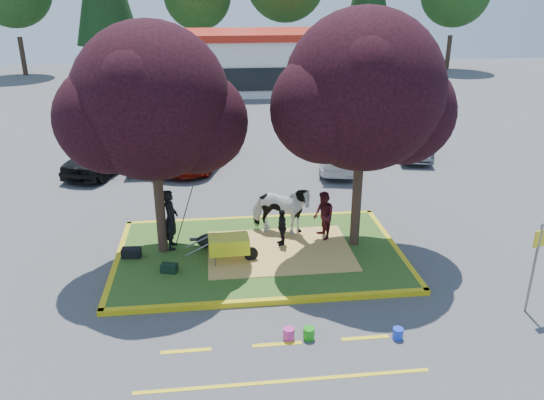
{
  "coord_description": "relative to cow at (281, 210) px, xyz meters",
  "views": [
    {
      "loc": [
        -1.24,
        -13.83,
        7.31
      ],
      "look_at": [
        0.43,
        0.5,
        1.57
      ],
      "focal_mm": 35.0,
      "sensor_mm": 36.0,
      "label": 1
    }
  ],
  "objects": [
    {
      "name": "straw_bedding",
      "position": [
        -0.18,
        -1.17,
        -0.81
      ],
      "size": [
        4.2,
        3.0,
        0.01
      ],
      "primitive_type": "cube",
      "color": "#EDBD61",
      "rests_on": "median_island"
    },
    {
      "name": "curb_far",
      "position": [
        -0.78,
        1.41,
        -0.89
      ],
      "size": [
        8.3,
        0.16,
        0.15
      ],
      "primitive_type": "cube",
      "color": "gold",
      "rests_on": "ground"
    },
    {
      "name": "wheelbarrow",
      "position": [
        -1.67,
        -1.67,
        -0.29
      ],
      "size": [
        2.03,
        0.72,
        0.76
      ],
      "rotation": [
        0.0,
        0.0,
        0.04
      ],
      "color": "black",
      "rests_on": "median_island"
    },
    {
      "name": "bucket_green",
      "position": [
        -0.05,
        -5.25,
        -0.82
      ],
      "size": [
        0.31,
        0.31,
        0.28
      ],
      "primitive_type": "cylinder",
      "rotation": [
        0.0,
        0.0,
        0.22
      ],
      "color": "#1C9717",
      "rests_on": "ground"
    },
    {
      "name": "fire_lane_stripe_c",
      "position": [
        1.22,
        -5.37,
        -0.96
      ],
      "size": [
        1.1,
        0.12,
        0.01
      ],
      "primitive_type": "cube",
      "color": "yellow",
      "rests_on": "ground"
    },
    {
      "name": "retail_building",
      "position": [
        1.22,
        26.81,
        1.29
      ],
      "size": [
        20.4,
        8.4,
        4.4
      ],
      "color": "silver",
      "rests_on": "ground"
    },
    {
      "name": "car_silver",
      "position": [
        -5.0,
        7.93,
        -0.36
      ],
      "size": [
        1.34,
        3.67,
        1.2
      ],
      "primitive_type": "imported",
      "rotation": [
        0.0,
        0.0,
        3.12
      ],
      "color": "#98999F",
      "rests_on": "ground"
    },
    {
      "name": "bucket_pink",
      "position": [
        -0.5,
        -5.21,
        -0.82
      ],
      "size": [
        0.28,
        0.28,
        0.27
      ],
      "primitive_type": "cylinder",
      "rotation": [
        0.0,
        0.0,
        0.09
      ],
      "color": "#CF2E8E",
      "rests_on": "ground"
    },
    {
      "name": "cow",
      "position": [
        0.0,
        0.0,
        0.0
      ],
      "size": [
        2.1,
        1.49,
        1.62
      ],
      "primitive_type": "imported",
      "rotation": [
        0.0,
        0.0,
        1.21
      ],
      "color": "white",
      "rests_on": "median_island"
    },
    {
      "name": "car_black",
      "position": [
        -6.7,
        7.48,
        -0.2
      ],
      "size": [
        3.27,
        4.79,
        1.52
      ],
      "primitive_type": "imported",
      "rotation": [
        0.0,
        0.0,
        -0.37
      ],
      "color": "black",
      "rests_on": "ground"
    },
    {
      "name": "fire_lane_stripe_b",
      "position": [
        -0.78,
        -5.37,
        -0.96
      ],
      "size": [
        1.1,
        0.12,
        0.01
      ],
      "primitive_type": "cube",
      "color": "yellow",
      "rests_on": "ground"
    },
    {
      "name": "curb_left",
      "position": [
        -4.86,
        -1.17,
        -0.89
      ],
      "size": [
        0.16,
        5.3,
        0.15
      ],
      "primitive_type": "cube",
      "color": "gold",
      "rests_on": "ground"
    },
    {
      "name": "median_island",
      "position": [
        -0.78,
        -1.17,
        -0.89
      ],
      "size": [
        8.0,
        5.0,
        0.15
      ],
      "primitive_type": "cube",
      "color": "#2B4E18",
      "rests_on": "ground"
    },
    {
      "name": "fire_lane_stripe_a",
      "position": [
        -2.78,
        -5.37,
        -0.96
      ],
      "size": [
        1.1,
        0.12,
        0.01
      ],
      "primitive_type": "cube",
      "color": "yellow",
      "rests_on": "ground"
    },
    {
      "name": "curb_near",
      "position": [
        -0.78,
        -3.75,
        -0.89
      ],
      "size": [
        8.3,
        0.16,
        0.15
      ],
      "primitive_type": "cube",
      "color": "gold",
      "rests_on": "ground"
    },
    {
      "name": "fire_lane_long",
      "position": [
        -0.78,
        -6.57,
        -0.96
      ],
      "size": [
        6.0,
        0.1,
        0.01
      ],
      "primitive_type": "cube",
      "color": "yellow",
      "rests_on": "ground"
    },
    {
      "name": "visitor_a",
      "position": [
        1.25,
        -0.49,
        -0.06
      ],
      "size": [
        0.7,
        0.83,
        1.51
      ],
      "primitive_type": "imported",
      "rotation": [
        0.0,
        0.0,
        -1.37
      ],
      "color": "#421318",
      "rests_on": "median_island"
    },
    {
      "name": "bucket_blue",
      "position": [
        1.94,
        -5.47,
        -0.83
      ],
      "size": [
        0.28,
        0.28,
        0.26
      ],
      "primitive_type": "cylinder",
      "rotation": [
        0.0,
        0.0,
        -0.19
      ],
      "color": "blue",
      "rests_on": "ground"
    },
    {
      "name": "car_grey",
      "position": [
        7.29,
        8.06,
        -0.3
      ],
      "size": [
        2.23,
        4.21,
        1.32
      ],
      "primitive_type": "imported",
      "rotation": [
        0.0,
        0.0,
        -0.22
      ],
      "color": "#55565C",
      "rests_on": "ground"
    },
    {
      "name": "car_white",
      "position": [
        3.42,
        6.58,
        -0.36
      ],
      "size": [
        2.57,
        4.44,
        1.21
      ],
      "primitive_type": "imported",
      "rotation": [
        0.0,
        0.0,
        2.92
      ],
      "color": "white",
      "rests_on": "ground"
    },
    {
      "name": "gear_bag_green",
      "position": [
        -3.33,
        -2.08,
        -0.7
      ],
      "size": [
        0.49,
        0.38,
        0.23
      ],
      "primitive_type": "cube",
      "rotation": [
        0.0,
        0.0,
        -0.28
      ],
      "color": "black",
      "rests_on": "median_island"
    },
    {
      "name": "curb_right",
      "position": [
        3.3,
        -1.17,
        -0.89
      ],
      "size": [
        0.16,
        5.3,
        0.15
      ],
      "primitive_type": "cube",
      "color": "gold",
      "rests_on": "ground"
    },
    {
      "name": "sign_post",
      "position": [
        5.39,
        -4.79,
        0.47
      ],
      "size": [
        0.32,
        0.11,
        2.34
      ],
      "rotation": [
        0.0,
        0.0,
        0.25
      ],
      "color": "slate",
      "rests_on": "ground"
    },
    {
      "name": "car_red",
      "position": [
        -2.78,
        8.06,
        -0.18
      ],
      "size": [
        4.43,
        6.17,
        1.56
      ],
      "primitive_type": "imported",
      "rotation": [
        0.0,
        0.0,
        -0.37
      ],
      "color": "maroon",
      "rests_on": "ground"
    },
    {
      "name": "visitor_b",
      "position": [
        -0.07,
        -0.77,
        -0.24
      ],
      "size": [
        0.36,
        0.69,
        1.14
      ],
      "primitive_type": "imported",
      "rotation": [
        0.0,
        0.0,
        -1.44
      ],
      "color": "black",
      "rests_on": "median_island"
    },
    {
      "name": "handler",
      "position": [
        -3.33,
        -0.58,
        0.1
      ],
      "size": [
        0.45,
        0.67,
        1.82
      ],
      "primitive_type": "imported",
      "rotation": [
        0.0,
        0.0,
        1.55
      ],
      "color": "black",
      "rests_on": "median_island"
    },
    {
      "name": "tree_purple_right",
      "position": [
        2.14,
        -0.99,
        3.6
      ],
      "size": [
        5.3,
        4.4,
        6.82
      ],
      "color": "black",
      "rests_on": "median_island"
    },
    {
      "name": "gear_bag_dark",
      "position": [
        -4.47,
        -1.07,
        -0.67
      ],
      "size": [
        0.55,
        0.33,
        0.27
      ],
      "primitive_type": "cube",
      "rotation": [
        0.0,
        0.0,
        -0.07
      ],
      "color": "black",
      "rests_on": "median_island"
    },
    {
      "name": "calf",
      "position": [
        -2.12,
        -0.69,
        -0.6
      ],
      "size": [
        1.08,
        0.75,
        0.43
      ],
      "primitive_type": "ellipsoid",
      "rotation": [
        0.0,
        0.0,
        0.21
      ],
      "color": "black",
      "rests_on": "median_island"
    },
    {
      "name": "ground",
      "position": [
        -0.78,
        -1.17,
        -0.96
      ],
      "size": [
        90.0,
        90.0,
        0.0
      ],
      "primitive_type": "plane",
      "color": "#424244",
      "rests_on": "ground"
    },
    {
      "name": "tree_purple_left",
      "position": [
        -3.56,
        -0.79,
        3.4
      ],
      "size": [
        5.06,
        4.2,
        6.51
      ],
      "color": "black",
      "rests_on": "median_island"
    }
  ]
}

